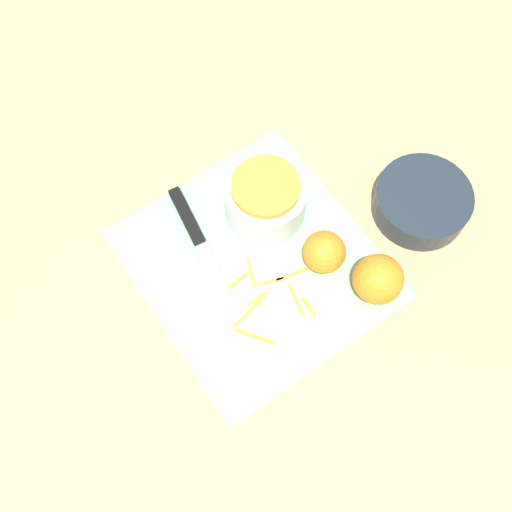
{
  "coord_description": "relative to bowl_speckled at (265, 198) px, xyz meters",
  "views": [
    {
      "loc": [
        0.32,
        -0.23,
        0.95
      ],
      "look_at": [
        0.0,
        0.0,
        0.04
      ],
      "focal_mm": 42.0,
      "sensor_mm": 36.0,
      "label": 1
    }
  ],
  "objects": [
    {
      "name": "orange_right",
      "position": [
        0.14,
        0.02,
        -0.01
      ],
      "size": [
        0.07,
        0.07,
        0.07
      ],
      "color": "orange",
      "rests_on": "cutting_board"
    },
    {
      "name": "peel_pile",
      "position": [
        0.14,
        -0.09,
        -0.04
      ],
      "size": [
        0.15,
        0.17,
        0.01
      ],
      "color": "orange",
      "rests_on": "cutting_board"
    },
    {
      "name": "cutting_board",
      "position": [
        0.07,
        -0.07,
        -0.05
      ],
      "size": [
        0.4,
        0.38,
        0.01
      ],
      "color": "#84B793",
      "rests_on": "ground_plane"
    },
    {
      "name": "orange_left",
      "position": [
        0.23,
        0.06,
        -0.0
      ],
      "size": [
        0.08,
        0.08,
        0.08
      ],
      "color": "orange",
      "rests_on": "cutting_board"
    },
    {
      "name": "knife",
      "position": [
        -0.04,
        -0.13,
        -0.04
      ],
      "size": [
        0.24,
        0.06,
        0.02
      ],
      "rotation": [
        0.0,
        0.0,
        -0.15
      ],
      "color": "black",
      "rests_on": "cutting_board"
    },
    {
      "name": "ground_plane",
      "position": [
        0.07,
        -0.07,
        -0.05
      ],
      "size": [
        4.0,
        4.0,
        0.0
      ],
      "primitive_type": "plane",
      "color": "tan"
    },
    {
      "name": "bowl_speckled",
      "position": [
        0.0,
        0.0,
        0.0
      ],
      "size": [
        0.14,
        0.14,
        0.09
      ],
      "color": "silver",
      "rests_on": "cutting_board"
    },
    {
      "name": "bowl_dark",
      "position": [
        0.15,
        0.23,
        -0.02
      ],
      "size": [
        0.17,
        0.17,
        0.05
      ],
      "color": "#1E2833",
      "rests_on": "ground_plane"
    }
  ]
}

